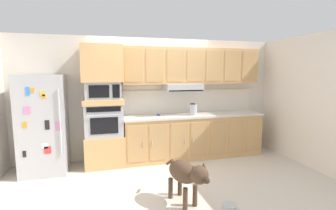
% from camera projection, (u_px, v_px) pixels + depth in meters
% --- Properties ---
extents(ground_plane, '(9.60, 9.60, 0.00)m').
position_uv_depth(ground_plane, '(164.00, 174.00, 4.43)').
color(ground_plane, beige).
extents(back_kitchen_wall, '(6.20, 0.12, 2.50)m').
position_uv_depth(back_kitchen_wall, '(151.00, 98.00, 5.32)').
color(back_kitchen_wall, beige).
rests_on(back_kitchen_wall, ground).
extents(side_panel_right, '(0.12, 7.10, 2.50)m').
position_uv_depth(side_panel_right, '(299.00, 100.00, 4.99)').
color(side_panel_right, silver).
rests_on(side_panel_right, ground).
extents(refrigerator, '(0.76, 0.73, 1.76)m').
position_uv_depth(refrigerator, '(44.00, 124.00, 4.43)').
color(refrigerator, '#ADADB2').
rests_on(refrigerator, ground).
extents(oven_base_cabinet, '(0.74, 0.62, 0.60)m').
position_uv_depth(oven_base_cabinet, '(105.00, 150.00, 4.85)').
color(oven_base_cabinet, tan).
rests_on(oven_base_cabinet, ground).
extents(built_in_oven, '(0.70, 0.62, 0.60)m').
position_uv_depth(built_in_oven, '(104.00, 120.00, 4.76)').
color(built_in_oven, '#A8AAAF').
rests_on(built_in_oven, oven_base_cabinet).
extents(appliance_mid_shelf, '(0.74, 0.62, 0.10)m').
position_uv_depth(appliance_mid_shelf, '(103.00, 101.00, 4.72)').
color(appliance_mid_shelf, tan).
rests_on(appliance_mid_shelf, built_in_oven).
extents(microwave, '(0.64, 0.54, 0.32)m').
position_uv_depth(microwave, '(103.00, 90.00, 4.69)').
color(microwave, '#A8AAAF').
rests_on(microwave, appliance_mid_shelf).
extents(appliance_upper_cabinet, '(0.74, 0.62, 0.68)m').
position_uv_depth(appliance_upper_cabinet, '(102.00, 64.00, 4.63)').
color(appliance_upper_cabinet, tan).
rests_on(appliance_upper_cabinet, microwave).
extents(lower_cabinet_run, '(2.94, 0.63, 0.88)m').
position_uv_depth(lower_cabinet_run, '(194.00, 136.00, 5.30)').
color(lower_cabinet_run, tan).
rests_on(lower_cabinet_run, ground).
extents(countertop_slab, '(2.98, 0.64, 0.04)m').
position_uv_depth(countertop_slab, '(194.00, 115.00, 5.24)').
color(countertop_slab, beige).
rests_on(countertop_slab, lower_cabinet_run).
extents(backsplash_panel, '(2.98, 0.02, 0.50)m').
position_uv_depth(backsplash_panel, '(189.00, 101.00, 5.48)').
color(backsplash_panel, silver).
rests_on(backsplash_panel, countertop_slab).
extents(upper_cabinet_with_hood, '(2.94, 0.48, 0.88)m').
position_uv_depth(upper_cabinet_with_hood, '(192.00, 67.00, 5.22)').
color(upper_cabinet_with_hood, tan).
rests_on(upper_cabinet_with_hood, backsplash_panel).
extents(screwdriver, '(0.16, 0.14, 0.03)m').
position_uv_depth(screwdriver, '(159.00, 115.00, 5.11)').
color(screwdriver, blue).
rests_on(screwdriver, countertop_slab).
extents(electric_kettle, '(0.17, 0.17, 0.24)m').
position_uv_depth(electric_kettle, '(193.00, 109.00, 5.17)').
color(electric_kettle, '#A8AAAF').
rests_on(electric_kettle, countertop_slab).
extents(dog, '(0.44, 0.94, 0.66)m').
position_uv_depth(dog, '(186.00, 174.00, 3.36)').
color(dog, '#473323').
rests_on(dog, ground).
extents(dog_food_bowl, '(0.20, 0.20, 0.06)m').
position_uv_depth(dog_food_bowl, '(229.00, 206.00, 3.31)').
color(dog_food_bowl, '#B2B7BC').
rests_on(dog_food_bowl, ground).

